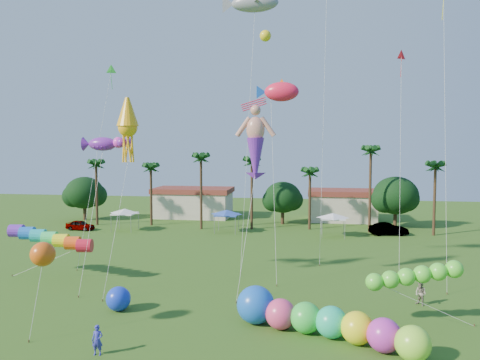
# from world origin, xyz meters

# --- Properties ---
(ground) EXTENTS (160.00, 160.00, 0.00)m
(ground) POSITION_xyz_m (0.00, 0.00, 0.00)
(ground) COLOR #285116
(ground) RESTS_ON ground
(tree_line) EXTENTS (69.46, 8.91, 11.00)m
(tree_line) POSITION_xyz_m (3.57, 44.00, 4.28)
(tree_line) COLOR #3A2819
(tree_line) RESTS_ON ground
(buildings_row) EXTENTS (35.00, 7.00, 4.00)m
(buildings_row) POSITION_xyz_m (-3.09, 50.00, 2.00)
(buildings_row) COLOR beige
(buildings_row) RESTS_ON ground
(tent_row) EXTENTS (31.00, 4.00, 0.60)m
(tent_row) POSITION_xyz_m (-6.00, 36.33, 2.75)
(tent_row) COLOR white
(tent_row) RESTS_ON ground
(car_a) EXTENTS (4.13, 2.02, 1.36)m
(car_a) POSITION_xyz_m (-26.36, 35.58, 0.68)
(car_a) COLOR #4C4C54
(car_a) RESTS_ON ground
(car_b) EXTENTS (5.07, 2.46, 1.60)m
(car_b) POSITION_xyz_m (15.22, 38.22, 0.80)
(car_b) COLOR #4C4C54
(car_b) RESTS_ON ground
(spectator_a) EXTENTS (0.65, 0.46, 1.67)m
(spectator_a) POSITION_xyz_m (-6.28, -0.78, 0.83)
(spectator_a) COLOR #3030A8
(spectator_a) RESTS_ON ground
(spectator_b) EXTENTS (1.05, 1.07, 1.74)m
(spectator_b) POSITION_xyz_m (13.17, 10.44, 0.87)
(spectator_b) COLOR gray
(spectator_b) RESTS_ON ground
(caterpillar_inflatable) EXTENTS (11.54, 6.66, 2.46)m
(caterpillar_inflatable) POSITION_xyz_m (5.79, 3.58, 1.03)
(caterpillar_inflatable) COLOR #EA3D78
(caterpillar_inflatable) RESTS_ON ground
(blue_ball) EXTENTS (1.71, 1.71, 1.71)m
(blue_ball) POSITION_xyz_m (-8.00, 6.03, 0.85)
(blue_ball) COLOR blue
(blue_ball) RESTS_ON ground
(rainbow_tube) EXTENTS (9.45, 1.37, 3.72)m
(rainbow_tube) POSITION_xyz_m (-15.75, 12.20, 3.14)
(rainbow_tube) COLOR red
(rainbow_tube) RESTS_ON ground
(green_worm) EXTENTS (9.40, 3.49, 3.49)m
(green_worm) POSITION_xyz_m (9.34, 6.07, 2.81)
(green_worm) COLOR #57E332
(green_worm) RESTS_ON ground
(orange_ball_kite) EXTENTS (1.95, 2.18, 5.74)m
(orange_ball_kite) POSITION_xyz_m (-10.69, 1.32, 5.00)
(orange_ball_kite) COLOR #DF5512
(orange_ball_kite) RESTS_ON ground
(merman_kite) EXTENTS (2.50, 5.55, 14.32)m
(merman_kite) POSITION_xyz_m (0.73, 13.51, 11.42)
(merman_kite) COLOR tan
(merman_kite) RESTS_ON ground
(fish_kite) EXTENTS (4.82, 5.64, 17.34)m
(fish_kite) POSITION_xyz_m (2.54, 17.84, 16.37)
(fish_kite) COLOR #FE1C41
(fish_kite) RESTS_ON ground
(shark_kite) EXTENTS (6.35, 6.89, 26.74)m
(shark_kite) POSITION_xyz_m (-0.46, 22.48, 25.62)
(shark_kite) COLOR gray
(shark_kite) RESTS_ON ground
(squid_kite) EXTENTS (2.07, 4.12, 15.44)m
(squid_kite) POSITION_xyz_m (-9.06, 10.79, 12.99)
(squid_kite) COLOR #FFAF14
(squid_kite) RESTS_ON ground
(lobster_kite) EXTENTS (4.29, 4.95, 12.51)m
(lobster_kite) POSITION_xyz_m (-11.69, 11.88, 11.70)
(lobster_kite) COLOR purple
(lobster_kite) RESTS_ON ground
(delta_kite_red) EXTENTS (1.22, 5.40, 20.43)m
(delta_kite_red) POSITION_xyz_m (13.31, 21.08, 19.43)
(delta_kite_red) COLOR red
(delta_kite_red) RESTS_ON ground
(delta_kite_green) EXTENTS (2.53, 4.35, 19.53)m
(delta_kite_green) POSITION_xyz_m (-14.27, 19.42, 18.55)
(delta_kite_green) COLOR green
(delta_kite_green) RESTS_ON ground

